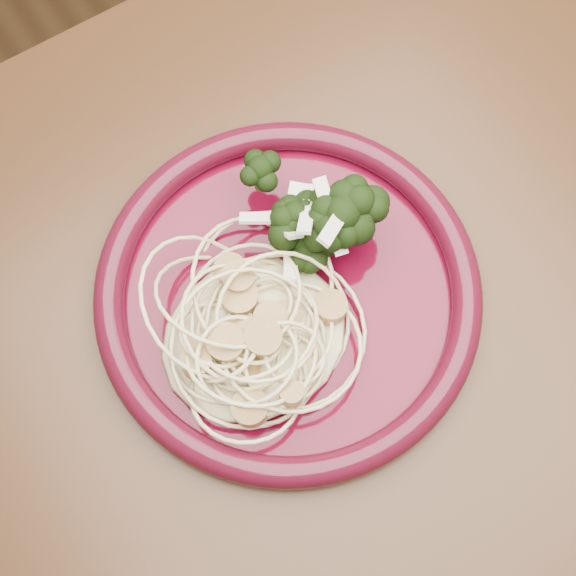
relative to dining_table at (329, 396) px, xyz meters
The scene contains 6 objects.
dining_table is the anchor object (origin of this frame).
dinner_plate 0.13m from the dining_table, 89.51° to the left, with size 0.40×0.40×0.03m.
spaghetti_pile 0.14m from the dining_table, 129.48° to the left, with size 0.15×0.13×0.03m, color beige.
scallop_cluster 0.17m from the dining_table, 129.48° to the left, with size 0.13×0.13×0.04m, color #B28B48, non-canonical shape.
broccoli_pile 0.17m from the dining_table, 59.72° to the left, with size 0.10×0.16×0.06m, color black.
onion_garnish 0.20m from the dining_table, 59.72° to the left, with size 0.07×0.10×0.06m, color white, non-canonical shape.
Camera 1 is at (-0.12, -0.12, 1.35)m, focal length 50.00 mm.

